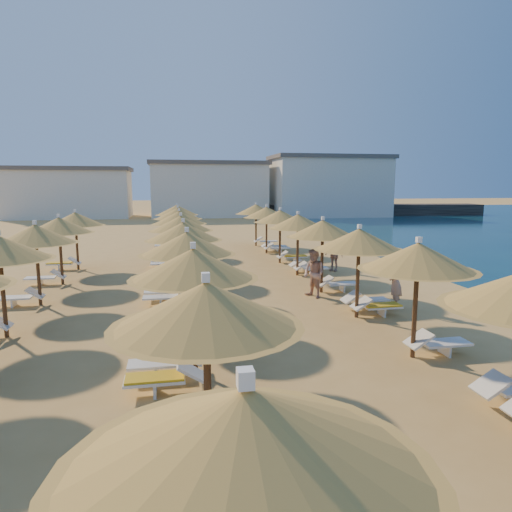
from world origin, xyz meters
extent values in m
plane|color=tan|center=(0.00, 0.00, 0.00)|extent=(220.00, 220.00, 0.00)
cube|color=black|center=(25.94, 44.98, 0.75)|extent=(30.25, 7.00, 1.50)
cube|color=white|center=(-14.91, 47.94, 3.00)|extent=(15.00, 8.00, 6.00)
cube|color=#59514C|center=(-14.91, 47.94, 6.25)|extent=(15.60, 8.48, 0.50)
cube|color=white|center=(2.95, 47.08, 3.40)|extent=(15.00, 8.00, 6.80)
cube|color=#59514C|center=(2.95, 47.08, 7.05)|extent=(15.60, 8.48, 0.50)
cube|color=white|center=(18.94, 44.16, 3.80)|extent=(15.00, 8.00, 7.60)
cube|color=#59514C|center=(18.94, 44.16, 7.85)|extent=(15.60, 8.48, 0.50)
cylinder|color=brown|center=(3.68, -4.89, 1.26)|extent=(0.12, 0.12, 2.52)
cone|color=olive|center=(3.68, -4.89, 2.61)|extent=(2.72, 2.72, 0.68)
cone|color=olive|center=(3.68, -4.89, 2.33)|extent=(2.94, 2.94, 0.12)
cube|color=white|center=(3.68, -4.89, 3.02)|extent=(0.12, 0.12, 0.14)
cylinder|color=brown|center=(3.68, -1.31, 1.26)|extent=(0.12, 0.12, 2.52)
cone|color=olive|center=(3.68, -1.31, 2.61)|extent=(2.72, 2.72, 0.68)
cone|color=olive|center=(3.68, -1.31, 2.33)|extent=(2.94, 2.94, 0.12)
cube|color=white|center=(3.68, -1.31, 3.02)|extent=(0.12, 0.12, 0.14)
cylinder|color=brown|center=(3.68, 2.28, 1.26)|extent=(0.12, 0.12, 2.52)
cone|color=olive|center=(3.68, 2.28, 2.61)|extent=(2.72, 2.72, 0.68)
cone|color=olive|center=(3.68, 2.28, 2.33)|extent=(2.94, 2.94, 0.12)
cube|color=white|center=(3.68, 2.28, 3.02)|extent=(0.12, 0.12, 0.14)
cylinder|color=brown|center=(3.68, 5.86, 1.26)|extent=(0.12, 0.12, 2.52)
cone|color=olive|center=(3.68, 5.86, 2.61)|extent=(2.72, 2.72, 0.68)
cone|color=olive|center=(3.68, 5.86, 2.33)|extent=(2.94, 2.94, 0.12)
cube|color=white|center=(3.68, 5.86, 3.02)|extent=(0.12, 0.12, 0.14)
cylinder|color=brown|center=(3.68, 9.44, 1.26)|extent=(0.12, 0.12, 2.52)
cone|color=olive|center=(3.68, 9.44, 2.61)|extent=(2.72, 2.72, 0.68)
cone|color=olive|center=(3.68, 9.44, 2.33)|extent=(2.94, 2.94, 0.12)
cube|color=white|center=(3.68, 9.44, 3.02)|extent=(0.12, 0.12, 0.14)
cylinder|color=brown|center=(3.68, 13.02, 1.26)|extent=(0.12, 0.12, 2.52)
cone|color=olive|center=(3.68, 13.02, 2.61)|extent=(2.72, 2.72, 0.68)
cone|color=olive|center=(3.68, 13.02, 2.33)|extent=(2.94, 2.94, 0.12)
cube|color=white|center=(3.68, 13.02, 3.02)|extent=(0.12, 0.12, 0.14)
cylinder|color=brown|center=(3.68, 16.60, 1.26)|extent=(0.12, 0.12, 2.52)
cone|color=olive|center=(3.68, 16.60, 2.61)|extent=(2.72, 2.72, 0.68)
cone|color=olive|center=(3.68, 16.60, 2.33)|extent=(2.94, 2.94, 0.12)
cube|color=white|center=(3.68, 16.60, 3.02)|extent=(0.12, 0.12, 0.14)
cone|color=olive|center=(-1.83, -12.05, 2.61)|extent=(2.72, 2.72, 0.68)
cone|color=olive|center=(-1.83, -12.05, 2.33)|extent=(2.94, 2.94, 0.12)
cube|color=white|center=(-1.83, -12.05, 3.02)|extent=(0.12, 0.12, 0.14)
cylinder|color=brown|center=(-1.83, -8.47, 1.26)|extent=(0.12, 0.12, 2.52)
cone|color=olive|center=(-1.83, -8.47, 2.61)|extent=(2.72, 2.72, 0.68)
cone|color=olive|center=(-1.83, -8.47, 2.33)|extent=(2.94, 2.94, 0.12)
cube|color=white|center=(-1.83, -8.47, 3.02)|extent=(0.12, 0.12, 0.14)
cylinder|color=brown|center=(-1.83, -4.89, 1.26)|extent=(0.12, 0.12, 2.52)
cone|color=olive|center=(-1.83, -4.89, 2.61)|extent=(2.72, 2.72, 0.68)
cone|color=olive|center=(-1.83, -4.89, 2.33)|extent=(2.94, 2.94, 0.12)
cube|color=white|center=(-1.83, -4.89, 3.02)|extent=(0.12, 0.12, 0.14)
cylinder|color=brown|center=(-1.83, -1.31, 1.26)|extent=(0.12, 0.12, 2.52)
cone|color=olive|center=(-1.83, -1.31, 2.61)|extent=(2.72, 2.72, 0.68)
cone|color=olive|center=(-1.83, -1.31, 2.33)|extent=(2.94, 2.94, 0.12)
cube|color=white|center=(-1.83, -1.31, 3.02)|extent=(0.12, 0.12, 0.14)
cylinder|color=brown|center=(-1.83, 2.28, 1.26)|extent=(0.12, 0.12, 2.52)
cone|color=olive|center=(-1.83, 2.28, 2.61)|extent=(2.72, 2.72, 0.68)
cone|color=olive|center=(-1.83, 2.28, 2.33)|extent=(2.94, 2.94, 0.12)
cube|color=white|center=(-1.83, 2.28, 3.02)|extent=(0.12, 0.12, 0.14)
cylinder|color=brown|center=(-1.83, 5.86, 1.26)|extent=(0.12, 0.12, 2.52)
cone|color=olive|center=(-1.83, 5.86, 2.61)|extent=(2.72, 2.72, 0.68)
cone|color=olive|center=(-1.83, 5.86, 2.33)|extent=(2.94, 2.94, 0.12)
cube|color=white|center=(-1.83, 5.86, 3.02)|extent=(0.12, 0.12, 0.14)
cylinder|color=brown|center=(-1.83, 9.44, 1.26)|extent=(0.12, 0.12, 2.52)
cone|color=olive|center=(-1.83, 9.44, 2.61)|extent=(2.72, 2.72, 0.68)
cone|color=olive|center=(-1.83, 9.44, 2.33)|extent=(2.94, 2.94, 0.12)
cube|color=white|center=(-1.83, 9.44, 3.02)|extent=(0.12, 0.12, 0.14)
cylinder|color=brown|center=(-1.83, 13.02, 1.26)|extent=(0.12, 0.12, 2.52)
cone|color=olive|center=(-1.83, 13.02, 2.61)|extent=(2.72, 2.72, 0.68)
cone|color=olive|center=(-1.83, 13.02, 2.33)|extent=(2.94, 2.94, 0.12)
cube|color=white|center=(-1.83, 13.02, 3.02)|extent=(0.12, 0.12, 0.14)
cylinder|color=brown|center=(-1.83, 16.60, 1.26)|extent=(0.12, 0.12, 2.52)
cone|color=olive|center=(-1.83, 16.60, 2.61)|extent=(2.72, 2.72, 0.68)
cone|color=olive|center=(-1.83, 16.60, 2.33)|extent=(2.94, 2.94, 0.12)
cube|color=white|center=(-1.83, 16.60, 3.02)|extent=(0.12, 0.12, 0.14)
cylinder|color=brown|center=(-7.04, -1.31, 1.26)|extent=(0.12, 0.12, 2.52)
cone|color=olive|center=(-7.04, -1.31, 2.33)|extent=(2.94, 2.94, 0.12)
cylinder|color=brown|center=(-7.04, 2.28, 1.26)|extent=(0.12, 0.12, 2.52)
cone|color=olive|center=(-7.04, 2.28, 2.61)|extent=(2.72, 2.72, 0.68)
cone|color=olive|center=(-7.04, 2.28, 2.33)|extent=(2.94, 2.94, 0.12)
cube|color=white|center=(-7.04, 2.28, 3.02)|extent=(0.12, 0.12, 0.14)
cylinder|color=brown|center=(-7.04, 5.86, 1.26)|extent=(0.12, 0.12, 2.52)
cone|color=olive|center=(-7.04, 5.86, 2.61)|extent=(2.72, 2.72, 0.68)
cone|color=olive|center=(-7.04, 5.86, 2.33)|extent=(2.94, 2.94, 0.12)
cube|color=white|center=(-7.04, 5.86, 3.02)|extent=(0.12, 0.12, 0.14)
cylinder|color=brown|center=(-7.04, 9.44, 1.26)|extent=(0.12, 0.12, 2.52)
cone|color=olive|center=(-7.04, 9.44, 2.61)|extent=(2.72, 2.72, 0.68)
cone|color=olive|center=(-7.04, 9.44, 2.33)|extent=(2.94, 2.94, 0.12)
cube|color=white|center=(-7.04, 9.44, 3.02)|extent=(0.12, 0.12, 0.14)
cube|color=white|center=(3.83, -7.57, 0.46)|extent=(0.58, 0.59, 0.40)
cube|color=white|center=(-2.73, -8.47, 0.32)|extent=(1.26, 0.59, 0.06)
cube|color=white|center=(-2.73, -8.47, 0.16)|extent=(0.06, 0.53, 0.32)
cube|color=white|center=(-1.98, -8.47, 0.46)|extent=(0.58, 0.59, 0.40)
cube|color=white|center=(4.58, -4.89, 0.32)|extent=(1.26, 0.59, 0.06)
cube|color=white|center=(4.58, -4.89, 0.16)|extent=(0.06, 0.53, 0.32)
cube|color=white|center=(3.83, -4.89, 0.46)|extent=(0.58, 0.59, 0.40)
cube|color=white|center=(-2.73, -4.89, 0.32)|extent=(1.26, 0.59, 0.06)
cube|color=white|center=(-2.73, -4.89, 0.16)|extent=(0.06, 0.53, 0.32)
cube|color=white|center=(-1.98, -4.89, 0.46)|extent=(0.58, 0.59, 0.40)
cube|color=white|center=(-2.73, -5.79, 0.32)|extent=(1.26, 0.59, 0.06)
cube|color=white|center=(-2.73, -5.79, 0.16)|extent=(0.06, 0.53, 0.32)
cube|color=white|center=(-1.98, -5.79, 0.46)|extent=(0.58, 0.59, 0.40)
cube|color=gold|center=(-2.73, -5.79, 0.38)|extent=(1.21, 0.54, 0.05)
cube|color=white|center=(4.58, -1.31, 0.32)|extent=(1.26, 0.59, 0.06)
cube|color=white|center=(4.58, -1.31, 0.16)|extent=(0.06, 0.53, 0.32)
cube|color=white|center=(3.83, -1.31, 0.46)|extent=(0.58, 0.59, 0.40)
cube|color=gold|center=(4.58, -1.31, 0.38)|extent=(1.21, 0.54, 0.05)
cube|color=white|center=(4.58, -0.41, 0.32)|extent=(1.26, 0.59, 0.06)
cube|color=white|center=(4.58, -0.41, 0.16)|extent=(0.06, 0.53, 0.32)
cube|color=white|center=(3.83, -0.41, 0.46)|extent=(0.58, 0.59, 0.40)
cube|color=white|center=(-2.73, -1.31, 0.32)|extent=(1.26, 0.59, 0.06)
cube|color=white|center=(-2.73, -1.31, 0.16)|extent=(0.06, 0.53, 0.32)
cube|color=white|center=(-1.98, -1.31, 0.46)|extent=(0.58, 0.59, 0.40)
cube|color=gold|center=(-2.73, -1.31, 0.38)|extent=(1.21, 0.54, 0.05)
cube|color=white|center=(4.58, 2.28, 0.32)|extent=(1.26, 0.59, 0.06)
cube|color=white|center=(4.58, 2.28, 0.16)|extent=(0.06, 0.53, 0.32)
cube|color=white|center=(3.83, 2.28, 0.46)|extent=(0.58, 0.59, 0.40)
cube|color=white|center=(-2.73, 2.28, 0.32)|extent=(1.26, 0.59, 0.06)
cube|color=white|center=(-2.73, 2.28, 0.16)|extent=(0.06, 0.53, 0.32)
cube|color=white|center=(-1.98, 2.28, 0.46)|extent=(0.58, 0.59, 0.40)
cube|color=white|center=(-2.73, 1.38, 0.32)|extent=(1.26, 0.59, 0.06)
cube|color=white|center=(-2.73, 1.38, 0.16)|extent=(0.06, 0.53, 0.32)
cube|color=white|center=(-1.98, 1.38, 0.46)|extent=(0.58, 0.59, 0.40)
cube|color=white|center=(4.58, 5.86, 0.32)|extent=(1.26, 0.59, 0.06)
cube|color=white|center=(4.58, 5.86, 0.16)|extent=(0.06, 0.53, 0.32)
cube|color=white|center=(3.83, 5.86, 0.46)|extent=(0.58, 0.59, 0.40)
cube|color=white|center=(4.58, 6.76, 0.32)|extent=(1.26, 0.59, 0.06)
cube|color=white|center=(4.58, 6.76, 0.16)|extent=(0.06, 0.53, 0.32)
cube|color=white|center=(3.83, 6.76, 0.46)|extent=(0.58, 0.59, 0.40)
cube|color=white|center=(-2.73, 5.86, 0.32)|extent=(1.26, 0.59, 0.06)
cube|color=white|center=(-2.73, 5.86, 0.16)|extent=(0.06, 0.53, 0.32)
cube|color=white|center=(-1.98, 5.86, 0.46)|extent=(0.58, 0.59, 0.40)
cube|color=white|center=(4.58, 9.44, 0.32)|extent=(1.26, 0.59, 0.06)
cube|color=white|center=(4.58, 9.44, 0.16)|extent=(0.06, 0.53, 0.32)
cube|color=white|center=(3.83, 9.44, 0.46)|extent=(0.58, 0.59, 0.40)
cube|color=gold|center=(4.58, 9.44, 0.38)|extent=(1.21, 0.54, 0.05)
cube|color=white|center=(-2.73, 9.44, 0.32)|extent=(1.26, 0.59, 0.06)
cube|color=white|center=(-2.73, 9.44, 0.16)|extent=(0.06, 0.53, 0.32)
cube|color=white|center=(-1.98, 9.44, 0.46)|extent=(0.58, 0.59, 0.40)
cube|color=white|center=(-2.73, 8.54, 0.32)|extent=(1.26, 0.59, 0.06)
cube|color=white|center=(-2.73, 8.54, 0.16)|extent=(0.06, 0.53, 0.32)
cube|color=white|center=(-1.98, 8.54, 0.46)|extent=(0.58, 0.59, 0.40)
cube|color=white|center=(4.58, 13.02, 0.32)|extent=(1.26, 0.59, 0.06)
cube|color=white|center=(4.58, 13.02, 0.16)|extent=(0.06, 0.53, 0.32)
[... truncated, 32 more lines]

